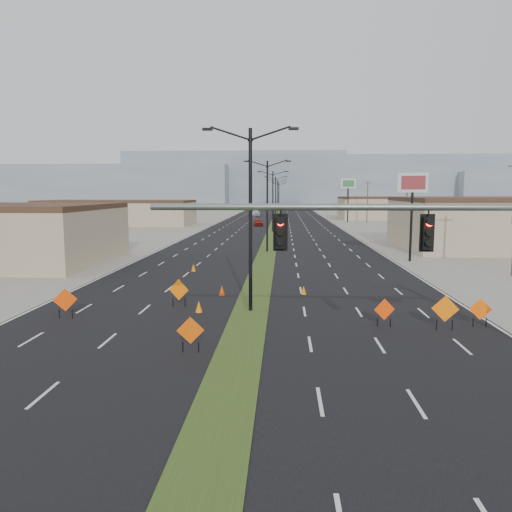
# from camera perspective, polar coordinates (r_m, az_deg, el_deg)

# --- Properties ---
(ground) EXTENTS (600.00, 600.00, 0.00)m
(ground) POSITION_cam_1_polar(r_m,az_deg,el_deg) (16.64, -3.46, -16.08)
(ground) COLOR gray
(ground) RESTS_ON ground
(road_surface) EXTENTS (25.00, 400.00, 0.02)m
(road_surface) POSITION_cam_1_polar(r_m,az_deg,el_deg) (115.37, 2.27, 4.02)
(road_surface) COLOR black
(road_surface) RESTS_ON ground
(median_strip) EXTENTS (2.00, 400.00, 0.04)m
(median_strip) POSITION_cam_1_polar(r_m,az_deg,el_deg) (115.37, 2.27, 4.02)
(median_strip) COLOR #314A1A
(median_strip) RESTS_ON ground
(building_sw_far) EXTENTS (30.00, 14.00, 4.50)m
(building_sw_far) POSITION_cam_1_polar(r_m,az_deg,el_deg) (105.81, -15.53, 4.69)
(building_sw_far) COLOR tan
(building_sw_far) RESTS_ON ground
(building_se_far) EXTENTS (44.00, 16.00, 5.00)m
(building_se_far) POSITION_cam_1_polar(r_m,az_deg,el_deg) (130.36, 19.36, 5.10)
(building_se_far) COLOR tan
(building_se_far) RESTS_ON ground
(mesa_west) EXTENTS (180.00, 50.00, 22.00)m
(mesa_west) POSITION_cam_1_polar(r_m,az_deg,el_deg) (319.34, -19.44, 7.69)
(mesa_west) COLOR gray
(mesa_west) RESTS_ON ground
(mesa_center) EXTENTS (220.00, 50.00, 28.00)m
(mesa_center) POSITION_cam_1_polar(r_m,az_deg,el_deg) (317.56, 10.18, 8.53)
(mesa_center) COLOR gray
(mesa_center) RESTS_ON ground
(mesa_backdrop) EXTENTS (140.00, 50.00, 32.00)m
(mesa_backdrop) POSITION_cam_1_polar(r_m,az_deg,el_deg) (336.81, -2.28, 8.90)
(mesa_backdrop) COLOR gray
(mesa_backdrop) RESTS_ON ground
(signal_mast) EXTENTS (16.30, 0.60, 8.00)m
(signal_mast) POSITION_cam_1_polar(r_m,az_deg,el_deg) (18.54, 24.51, 1.04)
(signal_mast) COLOR slate
(signal_mast) RESTS_ON ground
(streetlight_0) EXTENTS (5.15, 0.24, 10.02)m
(streetlight_0) POSITION_cam_1_polar(r_m,az_deg,el_deg) (27.26, -0.64, 4.82)
(streetlight_0) COLOR black
(streetlight_0) RESTS_ON ground
(streetlight_1) EXTENTS (5.15, 0.24, 10.02)m
(streetlight_1) POSITION_cam_1_polar(r_m,az_deg,el_deg) (55.21, 1.30, 6.08)
(streetlight_1) COLOR black
(streetlight_1) RESTS_ON ground
(streetlight_2) EXTENTS (5.15, 0.24, 10.02)m
(streetlight_2) POSITION_cam_1_polar(r_m,az_deg,el_deg) (83.20, 1.93, 6.49)
(streetlight_2) COLOR black
(streetlight_2) RESTS_ON ground
(streetlight_3) EXTENTS (5.15, 0.24, 10.02)m
(streetlight_3) POSITION_cam_1_polar(r_m,az_deg,el_deg) (111.19, 2.25, 6.69)
(streetlight_3) COLOR black
(streetlight_3) RESTS_ON ground
(streetlight_4) EXTENTS (5.15, 0.24, 10.02)m
(streetlight_4) POSITION_cam_1_polar(r_m,az_deg,el_deg) (139.19, 2.44, 6.82)
(streetlight_4) COLOR black
(streetlight_4) RESTS_ON ground
(streetlight_5) EXTENTS (5.15, 0.24, 10.02)m
(streetlight_5) POSITION_cam_1_polar(r_m,az_deg,el_deg) (167.18, 2.56, 6.90)
(streetlight_5) COLOR black
(streetlight_5) RESTS_ON ground
(streetlight_6) EXTENTS (5.15, 0.24, 10.02)m
(streetlight_6) POSITION_cam_1_polar(r_m,az_deg,el_deg) (195.18, 2.65, 6.95)
(streetlight_6) COLOR black
(streetlight_6) RESTS_ON ground
(utility_pole_1) EXTENTS (1.60, 0.20, 9.00)m
(utility_pole_1) POSITION_cam_1_polar(r_m,az_deg,el_deg) (77.36, 16.85, 5.57)
(utility_pole_1) COLOR #4C3823
(utility_pole_1) RESTS_ON ground
(utility_pole_2) EXTENTS (1.60, 0.20, 9.00)m
(utility_pole_2) POSITION_cam_1_polar(r_m,az_deg,el_deg) (111.68, 12.61, 6.15)
(utility_pole_2) COLOR #4C3823
(utility_pole_2) RESTS_ON ground
(utility_pole_3) EXTENTS (1.60, 0.20, 9.00)m
(utility_pole_3) POSITION_cam_1_polar(r_m,az_deg,el_deg) (146.32, 10.37, 6.44)
(utility_pole_3) COLOR #4C3823
(utility_pole_3) RESTS_ON ground
(car_left) EXTENTS (2.02, 4.22, 1.39)m
(car_left) POSITION_cam_1_polar(r_m,az_deg,el_deg) (98.43, 0.26, 3.87)
(car_left) COLOR maroon
(car_left) RESTS_ON ground
(car_mid) EXTENTS (1.74, 4.49, 1.46)m
(car_mid) POSITION_cam_1_polar(r_m,az_deg,el_deg) (114.10, 3.27, 4.35)
(car_mid) COLOR black
(car_mid) RESTS_ON ground
(car_far) EXTENTS (2.72, 5.63, 1.58)m
(car_far) POSITION_cam_1_polar(r_m,az_deg,el_deg) (140.71, -0.02, 4.94)
(car_far) COLOR silver
(car_far) RESTS_ON ground
(construction_sign_0) EXTENTS (1.12, 0.53, 1.61)m
(construction_sign_0) POSITION_cam_1_polar(r_m,az_deg,el_deg) (28.05, -20.98, -4.82)
(construction_sign_0) COLOR #EB4104
(construction_sign_0) RESTS_ON ground
(construction_sign_1) EXTENTS (1.13, 0.21, 1.51)m
(construction_sign_1) POSITION_cam_1_polar(r_m,az_deg,el_deg) (20.96, -7.51, -8.58)
(construction_sign_1) COLOR #DA4C04
(construction_sign_1) RESTS_ON ground
(construction_sign_2) EXTENTS (1.20, 0.32, 1.62)m
(construction_sign_2) POSITION_cam_1_polar(r_m,az_deg,el_deg) (29.15, -8.82, -3.95)
(construction_sign_2) COLOR orange
(construction_sign_2) RESTS_ON ground
(construction_sign_3) EXTENTS (1.04, 0.29, 1.42)m
(construction_sign_3) POSITION_cam_1_polar(r_m,az_deg,el_deg) (25.41, 14.47, -6.07)
(construction_sign_3) COLOR #FF4005
(construction_sign_3) RESTS_ON ground
(construction_sign_4) EXTENTS (1.26, 0.27, 1.69)m
(construction_sign_4) POSITION_cam_1_polar(r_m,az_deg,el_deg) (25.66, 20.81, -5.79)
(construction_sign_4) COLOR #FF6B05
(construction_sign_4) RESTS_ON ground
(construction_sign_5) EXTENTS (1.07, 0.18, 1.43)m
(construction_sign_5) POSITION_cam_1_polar(r_m,az_deg,el_deg) (26.99, 24.26, -5.68)
(construction_sign_5) COLOR #F55605
(construction_sign_5) RESTS_ON ground
(cone_0) EXTENTS (0.51, 0.51, 0.65)m
(cone_0) POSITION_cam_1_polar(r_m,az_deg,el_deg) (27.81, -6.56, -5.78)
(cone_0) COLOR orange
(cone_0) RESTS_ON ground
(cone_1) EXTENTS (0.52, 0.52, 0.67)m
(cone_1) POSITION_cam_1_polar(r_m,az_deg,el_deg) (32.11, -3.93, -3.96)
(cone_1) COLOR #D83B04
(cone_1) RESTS_ON ground
(cone_2) EXTENTS (0.45, 0.45, 0.57)m
(cone_2) POSITION_cam_1_polar(r_m,az_deg,el_deg) (32.55, 5.47, -3.92)
(cone_2) COLOR orange
(cone_2) RESTS_ON ground
(cone_3) EXTENTS (0.47, 0.47, 0.67)m
(cone_3) POSITION_cam_1_polar(r_m,az_deg,el_deg) (42.03, -7.16, -1.32)
(cone_3) COLOR #DB6604
(cone_3) RESTS_ON ground
(pole_sign_east_near) EXTENTS (2.72, 1.18, 8.42)m
(pole_sign_east_near) POSITION_cam_1_polar(r_m,az_deg,el_deg) (49.86, 17.46, 7.20)
(pole_sign_east_near) COLOR black
(pole_sign_east_near) RESTS_ON ground
(pole_sign_east_far) EXTENTS (3.12, 0.70, 9.52)m
(pole_sign_east_far) POSITION_cam_1_polar(r_m,az_deg,el_deg) (111.94, 10.51, 7.78)
(pole_sign_east_far) COLOR black
(pole_sign_east_far) RESTS_ON ground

